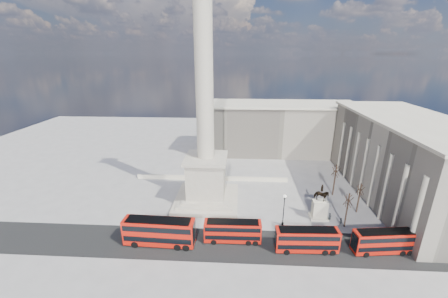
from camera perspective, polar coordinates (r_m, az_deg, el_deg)
ground at (r=59.64m, az=-4.14°, el=-13.08°), size 180.00×180.00×0.00m
asphalt_road at (r=51.11m, az=0.28°, el=-19.26°), size 120.00×9.00×0.01m
nelsons_column at (r=58.56m, az=-3.82°, el=0.34°), size 14.00×14.00×49.85m
balustrade_wall at (r=73.34m, az=-2.58°, el=-6.06°), size 40.00×0.60×1.10m
building_east at (r=74.45m, az=33.71°, el=-1.73°), size 19.00×46.00×18.60m
building_northeast at (r=93.89m, az=11.12°, el=4.33°), size 51.00×17.00×16.60m
red_bus_a at (r=50.89m, az=-13.22°, el=-16.36°), size 12.41×3.32×4.99m
red_bus_b at (r=50.64m, az=1.88°, el=-16.67°), size 10.04×2.53×4.06m
red_bus_c at (r=50.54m, az=16.87°, el=-17.57°), size 10.52×2.81×4.23m
red_bus_d at (r=55.23m, az=30.33°, el=-16.22°), size 10.35×3.45×4.12m
victorian_lamp at (r=54.94m, az=12.34°, el=-11.80°), size 0.57×0.57×6.64m
equestrian_statue at (r=59.72m, az=19.27°, el=-11.27°), size 3.58×2.69×7.57m
bare_tree_near at (r=57.24m, az=24.49°, el=-9.48°), size 1.74×1.74×7.61m
bare_tree_mid at (r=63.58m, az=26.51°, el=-7.39°), size 1.85×1.85×7.01m
bare_tree_far at (r=68.46m, az=22.26°, el=-4.09°), size 1.99×1.99×8.14m
pedestrian_walking at (r=60.13m, az=21.11°, el=-13.11°), size 0.83×0.74×1.90m
pedestrian_standing at (r=59.99m, az=23.05°, el=-13.68°), size 0.90×0.81×1.51m
pedestrian_crossing at (r=54.13m, az=-1.18°, el=-15.55°), size 1.14×1.07×1.89m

